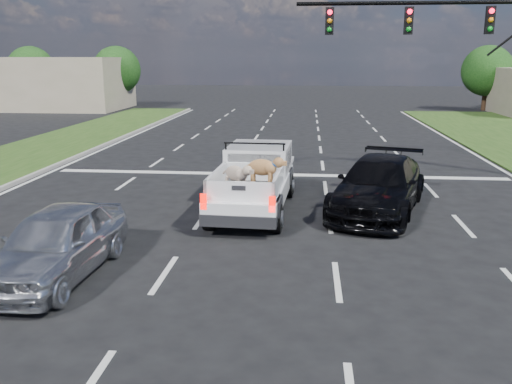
# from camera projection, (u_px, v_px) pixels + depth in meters

# --- Properties ---
(ground) EXTENTS (160.00, 160.00, 0.00)m
(ground) POSITION_uv_depth(u_px,v_px,m) (249.00, 278.00, 10.89)
(ground) COLOR black
(ground) RESTS_ON ground
(road_markings) EXTENTS (17.75, 60.00, 0.01)m
(road_markings) POSITION_uv_depth(u_px,v_px,m) (271.00, 197.00, 17.23)
(road_markings) COLOR silver
(road_markings) RESTS_ON ground
(traffic_signal) EXTENTS (9.11, 0.31, 7.00)m
(traffic_signal) POSITION_uv_depth(u_px,v_px,m) (482.00, 46.00, 19.24)
(traffic_signal) COLOR black
(traffic_signal) RESTS_ON ground
(building_left) EXTENTS (10.00, 8.00, 4.40)m
(building_left) POSITION_uv_depth(u_px,v_px,m) (65.00, 83.00, 47.01)
(building_left) COLOR tan
(building_left) RESTS_ON ground
(tree_far_b) EXTENTS (4.20, 4.20, 5.40)m
(tree_far_b) POSITION_uv_depth(u_px,v_px,m) (31.00, 70.00, 49.05)
(tree_far_b) COLOR #332114
(tree_far_b) RESTS_ON ground
(tree_far_c) EXTENTS (4.20, 4.20, 5.40)m
(tree_far_c) POSITION_uv_depth(u_px,v_px,m) (117.00, 70.00, 48.31)
(tree_far_c) COLOR #332114
(tree_far_c) RESTS_ON ground
(tree_far_d) EXTENTS (4.20, 4.20, 5.40)m
(tree_far_d) POSITION_uv_depth(u_px,v_px,m) (487.00, 71.00, 45.35)
(tree_far_d) COLOR #332114
(tree_far_d) RESTS_ON ground
(pickup_truck) EXTENTS (2.19, 5.33, 1.97)m
(pickup_truck) POSITION_uv_depth(u_px,v_px,m) (255.00, 179.00, 15.63)
(pickup_truck) COLOR black
(pickup_truck) RESTS_ON ground
(silver_sedan) EXTENTS (1.88, 4.25, 1.42)m
(silver_sedan) POSITION_uv_depth(u_px,v_px,m) (56.00, 243.00, 10.82)
(silver_sedan) COLOR silver
(silver_sedan) RESTS_ON ground
(black_coupe) EXTENTS (3.63, 5.71, 1.54)m
(black_coupe) POSITION_uv_depth(u_px,v_px,m) (379.00, 185.00, 15.43)
(black_coupe) COLOR black
(black_coupe) RESTS_ON ground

